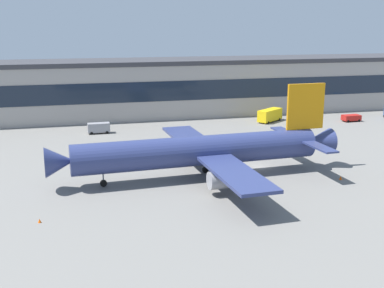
% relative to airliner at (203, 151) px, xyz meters
% --- Properties ---
extents(ground_plane, '(600.00, 600.00, 0.00)m').
position_rel_airliner_xyz_m(ground_plane, '(11.73, 3.43, -4.75)').
color(ground_plane, slate).
extents(terminal_building, '(161.44, 18.97, 15.95)m').
position_rel_airliner_xyz_m(terminal_building, '(11.73, 59.70, 3.25)').
color(terminal_building, '#9E9993').
rests_on(terminal_building, ground_plane).
extents(airliner, '(50.88, 43.40, 15.49)m').
position_rel_airliner_xyz_m(airliner, '(0.00, 0.00, 0.00)').
color(airliner, navy).
rests_on(airliner, ground_plane).
extents(crew_van, '(5.25, 2.38, 2.55)m').
position_rel_airliner_xyz_m(crew_van, '(-15.19, 39.19, -3.29)').
color(crew_van, gray).
rests_on(crew_van, ground_plane).
extents(pushback_tractor, '(4.88, 2.77, 1.75)m').
position_rel_airliner_xyz_m(pushback_tractor, '(52.28, 37.31, -3.70)').
color(pushback_tractor, red).
rests_on(pushback_tractor, ground_plane).
extents(fuel_truck, '(8.46, 7.17, 3.35)m').
position_rel_airliner_xyz_m(fuel_truck, '(30.51, 42.34, -2.86)').
color(fuel_truck, yellow).
rests_on(fuel_truck, ground_plane).
extents(follow_me_car, '(2.38, 4.57, 1.85)m').
position_rel_airliner_xyz_m(follow_me_car, '(40.12, 43.49, -3.66)').
color(follow_me_car, black).
rests_on(follow_me_car, ground_plane).
extents(traffic_cone_0, '(0.51, 0.51, 0.64)m').
position_rel_airliner_xyz_m(traffic_cone_0, '(22.38, -7.07, -4.43)').
color(traffic_cone_0, '#F2590C').
rests_on(traffic_cone_0, ground_plane).
extents(traffic_cone_1, '(0.45, 0.45, 0.57)m').
position_rel_airliner_xyz_m(traffic_cone_1, '(-26.33, -13.53, -4.46)').
color(traffic_cone_1, '#F2590C').
rests_on(traffic_cone_1, ground_plane).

